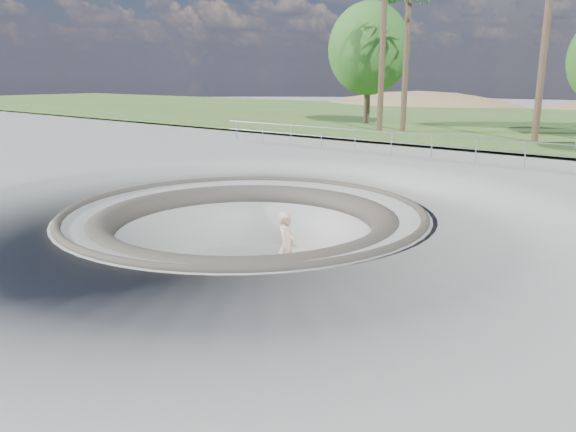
{
  "coord_description": "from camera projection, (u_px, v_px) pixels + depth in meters",
  "views": [
    {
      "loc": [
        10.72,
        -11.21,
        3.74
      ],
      "look_at": [
        1.09,
        0.61,
        -0.1
      ],
      "focal_mm": 35.0,
      "sensor_mm": 36.0,
      "label": 1
    }
  ],
  "objects": [
    {
      "name": "ground",
      "position": [
        245.0,
        211.0,
        15.91
      ],
      "size": [
        180.0,
        180.0,
        0.0
      ],
      "primitive_type": "plane",
      "color": "gray",
      "rests_on": "ground"
    },
    {
      "name": "grass_strip",
      "position": [
        562.0,
        124.0,
        41.41
      ],
      "size": [
        180.0,
        36.0,
        0.12
      ],
      "color": "#3F5D25",
      "rests_on": "ground"
    },
    {
      "name": "bushy_tree_left",
      "position": [
        369.0,
        49.0,
        40.28
      ],
      "size": [
        6.01,
        5.47,
        8.67
      ],
      "color": "brown",
      "rests_on": "ground"
    },
    {
      "name": "skateboard",
      "position": [
        287.0,
        282.0,
        15.59
      ],
      "size": [
        0.75,
        0.44,
        0.08
      ],
      "color": "olive",
      "rests_on": "ground"
    },
    {
      "name": "skate_bowl",
      "position": [
        246.0,
        272.0,
        16.35
      ],
      "size": [
        14.0,
        14.0,
        4.1
      ],
      "color": "gray",
      "rests_on": "ground"
    },
    {
      "name": "skater",
      "position": [
        287.0,
        247.0,
        15.34
      ],
      "size": [
        0.72,
        0.85,
        1.98
      ],
      "primitive_type": "imported",
      "rotation": [
        0.0,
        0.0,
        1.97
      ],
      "color": "beige",
      "rests_on": "skateboard"
    },
    {
      "name": "safety_railing",
      "position": [
        432.0,
        146.0,
        24.76
      ],
      "size": [
        25.0,
        0.06,
        1.03
      ],
      "color": "#989BA0",
      "rests_on": "ground"
    }
  ]
}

